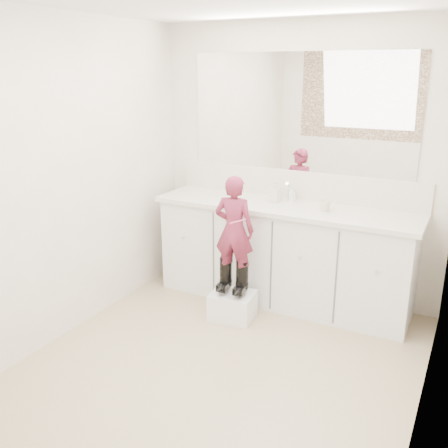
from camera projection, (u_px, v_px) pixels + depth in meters
The scene contains 18 objects.
floor at pixel (218, 368), 3.49m from camera, with size 3.00×3.00×0.00m, color #947C60.
wall_back at pixel (298, 164), 4.40m from camera, with size 2.60×2.60×0.00m, color beige.
wall_front at pixel (26, 295), 1.86m from camera, with size 2.60×2.60×0.00m, color beige.
wall_left at pixel (63, 182), 3.70m from camera, with size 3.00×3.00×0.00m, color beige.
wall_right at pixel (440, 233), 2.55m from camera, with size 3.00×3.00×0.00m, color beige.
vanity_cabinet at pixel (283, 256), 4.40m from camera, with size 2.20×0.55×0.85m, color silver.
countertop at pixel (284, 207), 4.25m from camera, with size 2.28×0.58×0.04m, color beige.
backsplash at pixel (296, 185), 4.44m from camera, with size 2.28×0.03×0.25m, color beige.
mirror at pixel (299, 113), 4.25m from camera, with size 2.00×0.02×1.00m, color white.
dot_panel at pixel (13, 176), 1.73m from camera, with size 2.00×0.01×1.20m, color #472819.
faucet at pixel (291, 195), 4.37m from camera, with size 0.08×0.08×0.10m, color silver.
cup at pixel (325, 206), 4.06m from camera, with size 0.10×0.10×0.09m, color beige.
soap_bottle at pixel (275, 191), 4.33m from camera, with size 0.08×0.08×0.18m, color beige.
step_stool at pixel (233, 305), 4.16m from camera, with size 0.35×0.29×0.22m, color white.
boot_left at pixel (226, 274), 4.13m from camera, with size 0.11×0.19×0.29m, color black, non-canonical shape.
boot_right at pixel (242, 278), 4.07m from camera, with size 0.11×0.19×0.29m, color black, non-canonical shape.
toddler at pixel (234, 230), 3.98m from camera, with size 0.33×0.21×0.89m, color #B13656.
toothbrush at pixel (238, 221), 3.85m from camera, with size 0.01×0.01×0.14m, color #D6537D.
Camera 1 is at (1.44, -2.66, 2.01)m, focal length 40.00 mm.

